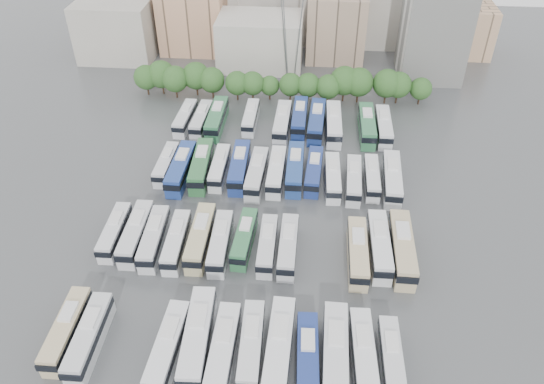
# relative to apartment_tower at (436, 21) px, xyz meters

# --- Properties ---
(ground) EXTENTS (220.00, 220.00, 0.00)m
(ground) POSITION_rel_apartment_tower_xyz_m (-34.00, -58.00, -13.00)
(ground) COLOR #424447
(ground) RESTS_ON ground
(tree_line) EXTENTS (64.68, 7.56, 7.95)m
(tree_line) POSITION_rel_apartment_tower_xyz_m (-34.26, -15.79, -8.65)
(tree_line) COLOR black
(tree_line) RESTS_ON ground
(city_buildings) EXTENTS (102.00, 35.00, 20.00)m
(city_buildings) POSITION_rel_apartment_tower_xyz_m (-41.46, 13.86, -5.13)
(city_buildings) COLOR #9E998E
(city_buildings) RESTS_ON ground
(apartment_tower) EXTENTS (14.00, 14.00, 26.00)m
(apartment_tower) POSITION_rel_apartment_tower_xyz_m (0.00, 0.00, 0.00)
(apartment_tower) COLOR silver
(apartment_tower) RESTS_ON ground
(electricity_pylon) EXTENTS (9.00, 6.91, 33.83)m
(electricity_pylon) POSITION_rel_apartment_tower_xyz_m (-32.00, -8.00, 5.66)
(electricity_pylon) COLOR slate
(electricity_pylon) RESTS_ON ground
(bus_r0_s0) EXTENTS (2.72, 11.78, 3.69)m
(bus_r0_s0) POSITION_rel_apartment_tower_xyz_m (-55.45, -81.43, -11.19)
(bus_r0_s0) COLOR #C5B287
(bus_r0_s0) RESTS_ON ground
(bus_r0_s1) EXTENTS (2.78, 11.97, 3.74)m
(bus_r0_s1) POSITION_rel_apartment_tower_xyz_m (-52.29, -82.27, -11.16)
(bus_r0_s1) COLOR silver
(bus_r0_s1) RESTS_ON ground
(bus_r0_s4) EXTENTS (3.16, 12.27, 3.82)m
(bus_r0_s4) POSITION_rel_apartment_tower_xyz_m (-42.33, -82.91, -11.13)
(bus_r0_s4) COLOR silver
(bus_r0_s4) RESTS_ON ground
(bus_r0_s5) EXTENTS (3.64, 13.79, 4.29)m
(bus_r0_s5) POSITION_rel_apartment_tower_xyz_m (-39.00, -81.43, -10.90)
(bus_r0_s5) COLOR silver
(bus_r0_s5) RESTS_ON ground
(bus_r0_s6) EXTENTS (2.81, 12.51, 3.92)m
(bus_r0_s6) POSITION_rel_apartment_tower_xyz_m (-35.66, -82.90, -11.08)
(bus_r0_s6) COLOR silver
(bus_r0_s6) RESTS_ON ground
(bus_r0_s7) EXTENTS (2.95, 11.89, 3.71)m
(bus_r0_s7) POSITION_rel_apartment_tower_xyz_m (-32.42, -81.76, -11.18)
(bus_r0_s7) COLOR silver
(bus_r0_s7) RESTS_ON ground
(bus_r0_s8) EXTENTS (3.29, 13.39, 4.18)m
(bus_r0_s8) POSITION_rel_apartment_tower_xyz_m (-29.05, -82.00, -10.95)
(bus_r0_s8) COLOR silver
(bus_r0_s8) RESTS_ON ground
(bus_r0_s9) EXTENTS (3.02, 11.84, 3.69)m
(bus_r0_s9) POSITION_rel_apartment_tower_xyz_m (-25.63, -83.05, -11.19)
(bus_r0_s9) COLOR navy
(bus_r0_s9) RESTS_ON ground
(bus_r0_s10) EXTENTS (3.11, 13.59, 4.25)m
(bus_r0_s10) POSITION_rel_apartment_tower_xyz_m (-22.40, -82.46, -10.91)
(bus_r0_s10) COLOR silver
(bus_r0_s10) RESTS_ON ground
(bus_r0_s11) EXTENTS (3.14, 12.12, 3.77)m
(bus_r0_s11) POSITION_rel_apartment_tower_xyz_m (-19.07, -82.00, -11.15)
(bus_r0_s11) COLOR silver
(bus_r0_s11) RESTS_ON ground
(bus_r0_s12) EXTENTS (2.52, 10.92, 3.42)m
(bus_r0_s12) POSITION_rel_apartment_tower_xyz_m (-15.79, -82.16, -11.32)
(bus_r0_s12) COLOR silver
(bus_r0_s12) RESTS_ON ground
(bus_r1_s0) EXTENTS (2.62, 11.07, 3.46)m
(bus_r1_s0) POSITION_rel_apartment_tower_xyz_m (-55.41, -63.14, -11.30)
(bus_r1_s0) COLOR silver
(bus_r1_s0) RESTS_ON ground
(bus_r1_s1) EXTENTS (2.87, 12.35, 3.86)m
(bus_r1_s1) POSITION_rel_apartment_tower_xyz_m (-52.02, -63.36, -11.10)
(bus_r1_s1) COLOR silver
(bus_r1_s1) RESTS_ON ground
(bus_r1_s2) EXTENTS (3.11, 12.04, 3.75)m
(bus_r1_s2) POSITION_rel_apartment_tower_xyz_m (-49.07, -64.14, -11.16)
(bus_r1_s2) COLOR silver
(bus_r1_s2) RESTS_ON ground
(bus_r1_s3) EXTENTS (2.83, 11.53, 3.60)m
(bus_r1_s3) POSITION_rel_apartment_tower_xyz_m (-45.61, -64.50, -11.23)
(bus_r1_s3) COLOR silver
(bus_r1_s3) RESTS_ON ground
(bus_r1_s4) EXTENTS (2.82, 12.62, 3.95)m
(bus_r1_s4) POSITION_rel_apartment_tower_xyz_m (-42.19, -63.49, -11.06)
(bus_r1_s4) COLOR tan
(bus_r1_s4) RESTS_ON ground
(bus_r1_s5) EXTENTS (2.85, 11.80, 3.68)m
(bus_r1_s5) POSITION_rel_apartment_tower_xyz_m (-39.08, -64.26, -11.19)
(bus_r1_s5) COLOR silver
(bus_r1_s5) RESTS_ON ground
(bus_r1_s6) EXTENTS (2.99, 11.20, 3.48)m
(bus_r1_s6) POSITION_rel_apartment_tower_xyz_m (-35.70, -62.86, -11.29)
(bus_r1_s6) COLOR #2F6F43
(bus_r1_s6) RESTS_ON ground
(bus_r1_s7) EXTENTS (2.49, 11.05, 3.46)m
(bus_r1_s7) POSITION_rel_apartment_tower_xyz_m (-32.16, -64.07, -11.30)
(bus_r1_s7) COLOR silver
(bus_r1_s7) RESTS_ON ground
(bus_r1_s8) EXTENTS (2.60, 11.61, 3.64)m
(bus_r1_s8) POSITION_rel_apartment_tower_xyz_m (-29.10, -64.15, -11.21)
(bus_r1_s8) COLOR silver
(bus_r1_s8) RESTS_ON ground
(bus_r1_s11) EXTENTS (2.71, 12.42, 3.90)m
(bus_r1_s11) POSITION_rel_apartment_tower_xyz_m (-19.03, -64.64, -11.09)
(bus_r1_s11) COLOR #C5B288
(bus_r1_s11) RESTS_ON ground
(bus_r1_s12) EXTENTS (2.99, 12.85, 4.02)m
(bus_r1_s12) POSITION_rel_apartment_tower_xyz_m (-15.83, -63.03, -11.03)
(bus_r1_s12) COLOR silver
(bus_r1_s12) RESTS_ON ground
(bus_r1_s13) EXTENTS (3.15, 13.71, 4.29)m
(bus_r1_s13) POSITION_rel_apartment_tower_xyz_m (-12.61, -63.44, -10.89)
(bus_r1_s13) COLOR tan
(bus_r1_s13) RESTS_ON ground
(bus_r2_s1) EXTENTS (2.53, 10.90, 3.41)m
(bus_r2_s1) POSITION_rel_apartment_tower_xyz_m (-52.03, -44.81, -11.33)
(bus_r2_s1) COLOR silver
(bus_r2_s1) RESTS_ON ground
(bus_r2_s2) EXTENTS (3.08, 13.14, 4.11)m
(bus_r2_s2) POSITION_rel_apartment_tower_xyz_m (-48.98, -46.30, -10.98)
(bus_r2_s2) COLOR navy
(bus_r2_s2) RESTS_ON ground
(bus_r2_s3) EXTENTS (3.49, 13.37, 4.16)m
(bus_r2_s3) POSITION_rel_apartment_tower_xyz_m (-45.61, -45.22, -10.96)
(bus_r2_s3) COLOR #2C6838
(bus_r2_s3) RESTS_ON ground
(bus_r2_s4) EXTENTS (2.46, 11.21, 3.52)m
(bus_r2_s4) POSITION_rel_apartment_tower_xyz_m (-42.42, -45.06, -11.27)
(bus_r2_s4) COLOR white
(bus_r2_s4) RESTS_ON ground
(bus_r2_s5) EXTENTS (3.13, 12.99, 4.05)m
(bus_r2_s5) POSITION_rel_apartment_tower_xyz_m (-38.90, -44.94, -11.01)
(bus_r2_s5) COLOR navy
(bus_r2_s5) RESTS_ON ground
(bus_r2_s6) EXTENTS (3.16, 12.53, 3.90)m
(bus_r2_s6) POSITION_rel_apartment_tower_xyz_m (-35.66, -46.59, -11.08)
(bus_r2_s6) COLOR silver
(bus_r2_s6) RESTS_ON ground
(bus_r2_s7) EXTENTS (2.80, 12.14, 3.80)m
(bus_r2_s7) POSITION_rel_apartment_tower_xyz_m (-32.33, -45.63, -11.14)
(bus_r2_s7) COLOR silver
(bus_r2_s7) RESTS_ON ground
(bus_r2_s8) EXTENTS (2.89, 12.99, 4.07)m
(bus_r2_s8) POSITION_rel_apartment_tower_xyz_m (-29.14, -44.62, -11.00)
(bus_r2_s8) COLOR navy
(bus_r2_s8) RESTS_ON ground
(bus_r2_s9) EXTENTS (3.17, 11.91, 3.70)m
(bus_r2_s9) POSITION_rel_apartment_tower_xyz_m (-25.81, -44.86, -11.18)
(bus_r2_s9) COLOR navy
(bus_r2_s9) RESTS_ON ground
(bus_r2_s10) EXTENTS (2.84, 11.60, 3.62)m
(bus_r2_s10) POSITION_rel_apartment_tower_xyz_m (-22.55, -46.38, -11.22)
(bus_r2_s10) COLOR silver
(bus_r2_s10) RESTS_ON ground
(bus_r2_s11) EXTENTS (2.92, 11.58, 3.61)m
(bus_r2_s11) POSITION_rel_apartment_tower_xyz_m (-19.00, -46.81, -11.23)
(bus_r2_s11) COLOR silver
(bus_r2_s11) RESTS_ON ground
(bus_r2_s12) EXTENTS (2.47, 10.83, 3.39)m
(bus_r2_s12) POSITION_rel_apartment_tower_xyz_m (-15.81, -45.71, -11.34)
(bus_r2_s12) COLOR silver
(bus_r2_s12) RESTS_ON ground
(bus_r2_s13) EXTENTS (3.47, 13.18, 4.10)m
(bus_r2_s13) POSITION_rel_apartment_tower_xyz_m (-12.49, -46.22, -10.99)
(bus_r2_s13) COLOR silver
(bus_r2_s13) RESTS_ON ground
(bus_r3_s1) EXTENTS (2.94, 11.41, 3.55)m
(bus_r3_s1) POSITION_rel_apartment_tower_xyz_m (-52.20, -28.49, -11.26)
(bus_r3_s1) COLOR silver
(bus_r3_s1) RESTS_ON ground
(bus_r3_s2) EXTENTS (2.91, 11.64, 3.63)m
(bus_r3_s2) POSITION_rel_apartment_tower_xyz_m (-48.79, -28.86, -11.22)
(bus_r3_s2) COLOR silver
(bus_r3_s2) RESTS_ON ground
(bus_r3_s3) EXTENTS (2.92, 13.18, 4.13)m
(bus_r3_s3) POSITION_rel_apartment_tower_xyz_m (-45.70, -28.61, -10.97)
(bus_r3_s3) COLOR #2F6E44
(bus_r3_s3) RESTS_ON ground
(bus_r3_s5) EXTENTS (2.47, 11.15, 3.50)m
(bus_r3_s5) POSITION_rel_apartment_tower_xyz_m (-39.04, -27.07, -11.28)
(bus_r3_s5) COLOR silver
(bus_r3_s5) RESTS_ON ground
(bus_r3_s7) EXTENTS (3.09, 12.96, 4.05)m
(bus_r3_s7) POSITION_rel_apartment_tower_xyz_m (-32.49, -28.93, -11.01)
(bus_r3_s7) COLOR silver
(bus_r3_s7) RESTS_ON ground
(bus_r3_s8) EXTENTS (2.96, 12.82, 4.01)m
(bus_r3_s8) POSITION_rel_apartment_tower_xyz_m (-29.15, -26.78, -11.03)
(bus_r3_s8) COLOR navy
(bus_r3_s8) RESTS_ON ground
(bus_r3_s9) EXTENTS (3.55, 13.59, 4.23)m
(bus_r3_s9) POSITION_rel_apartment_tower_xyz_m (-25.70, -28.10, -10.93)
(bus_r3_s9) COLOR navy
(bus_r3_s9) RESTS_ON ground
(bus_r3_s10) EXTENTS (3.15, 13.41, 4.19)m
(bus_r3_s10) POSITION_rel_apartment_tower_xyz_m (-22.32, -28.75, -10.94)
(bus_r3_s10) COLOR silver
(bus_r3_s10) RESTS_ON ground
(bus_r3_s12) EXTENTS (2.93, 13.19, 4.13)m
(bus_r3_s12) POSITION_rel_apartment_tower_xyz_m (-15.78, -28.70, -10.97)
(bus_r3_s12) COLOR #307046
(bus_r3_s12) RESTS_ON ground
(bus_r3_s13) EXTENTS (2.80, 12.48, 3.91)m
(bus_r3_s13) POSITION_rel_apartment_tower_xyz_m (-12.52, -28.78, -11.08)
(bus_r3_s13) COLOR silver
(bus_r3_s13) RESTS_ON ground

